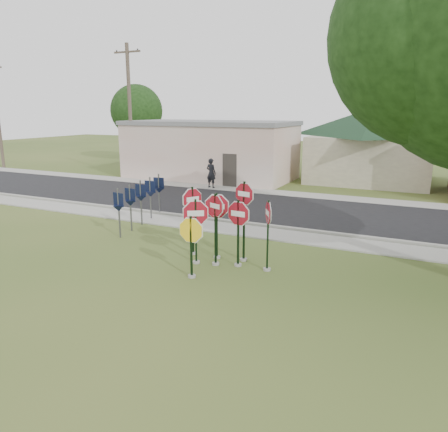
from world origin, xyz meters
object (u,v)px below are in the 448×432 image
at_px(stop_sign_left, 196,222).
at_px(stop_sign_yellow, 191,240).
at_px(stop_sign_center, 215,220).
at_px(pedestrian, 211,173).
at_px(utility_pole_near, 130,110).

bearing_deg(stop_sign_left, stop_sign_yellow, -67.05).
height_order(stop_sign_center, pedestrian, stop_sign_center).
xyz_separation_m(stop_sign_left, utility_pole_near, (-13.23, 14.01, 3.56)).
distance_m(stop_sign_center, stop_sign_yellow, 1.35).
bearing_deg(stop_sign_center, stop_sign_yellow, -97.08).
distance_m(stop_sign_center, utility_pole_near, 19.93).
relative_size(stop_sign_center, stop_sign_left, 1.08).
bearing_deg(stop_sign_left, pedestrian, 115.38).
relative_size(stop_sign_left, pedestrian, 1.21).
relative_size(stop_sign_center, stop_sign_yellow, 1.23).
xyz_separation_m(stop_sign_yellow, stop_sign_left, (-0.49, 1.17, 0.21)).
distance_m(stop_sign_left, pedestrian, 14.22).
bearing_deg(utility_pole_near, stop_sign_yellow, -47.89).
bearing_deg(utility_pole_near, pedestrian, -9.29).
bearing_deg(utility_pole_near, stop_sign_left, -46.65).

